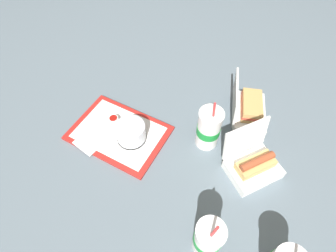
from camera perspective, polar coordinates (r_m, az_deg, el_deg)
The scene contains 10 objects.
ground_plane at distance 1.07m, azimuth 3.27°, elevation -0.89°, with size 3.20×3.20×0.00m, color slate.
food_tray at distance 1.07m, azimuth -10.65°, elevation -1.51°, with size 0.37×0.26×0.01m.
cake_container at distance 1.01m, azimuth -8.07°, elevation -1.43°, with size 0.12×0.12×0.07m.
ketchup_cup at distance 1.09m, azimuth -11.73°, elevation 1.37°, with size 0.04×0.04×0.02m.
napkin_stack at distance 1.06m, azimuth -16.52°, elevation -3.13°, with size 0.10×0.10×0.00m, color white.
plastic_fork at distance 1.09m, azimuth -9.62°, elevation 1.15°, with size 0.11×0.01×0.01m, color white.
clamshell_hotdog_corner at distance 0.99m, azimuth 17.95°, elevation -7.95°, with size 0.24×0.24×0.17m.
clamshell_sandwich_back at distance 1.13m, azimuth 17.03°, elevation 3.55°, with size 0.20×0.24×0.17m.
soda_cup_corner at distance 0.97m, azimuth 8.83°, elevation -0.59°, with size 0.09×0.09×0.24m.
soda_cup_left at distance 0.82m, azimuth 8.68°, elevation -23.06°, with size 0.09×0.09×0.22m.
Camera 1 is at (0.23, -0.57, 0.87)m, focal length 28.00 mm.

